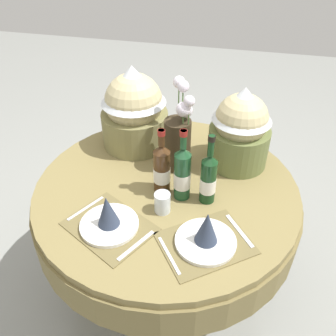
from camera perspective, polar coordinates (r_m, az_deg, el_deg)
ground at (r=2.23m, az=-0.19°, el=-17.07°), size 8.00×8.00×0.00m
dining_table at (r=1.78m, az=-0.22°, el=-6.11°), size 1.25×1.25×0.72m
place_setting_left at (r=1.49m, az=-9.33°, el=-7.85°), size 0.42×0.39×0.16m
place_setting_right at (r=1.42m, az=6.02°, el=-10.45°), size 0.43×0.41×0.16m
flower_vase at (r=1.71m, az=1.68°, el=5.02°), size 0.14×0.19×0.44m
wine_bottle_left at (r=1.60m, az=-0.98°, el=-0.02°), size 0.08×0.08×0.32m
wine_bottle_centre at (r=1.56m, az=2.27°, el=-0.82°), size 0.07×0.07×0.34m
wine_bottle_rear at (r=1.55m, az=6.36°, el=-1.60°), size 0.07×0.07×0.34m
tumbler_near_left at (r=1.54m, az=-0.89°, el=-5.45°), size 0.07×0.07×0.09m
gift_tub_back_left at (r=1.88m, az=-5.38°, el=9.73°), size 0.35×0.35×0.44m
gift_tub_back_right at (r=1.76m, az=11.37°, el=6.58°), size 0.30×0.30×0.41m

